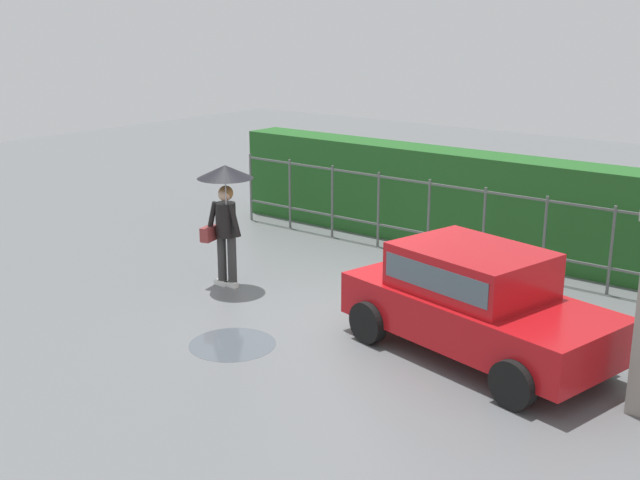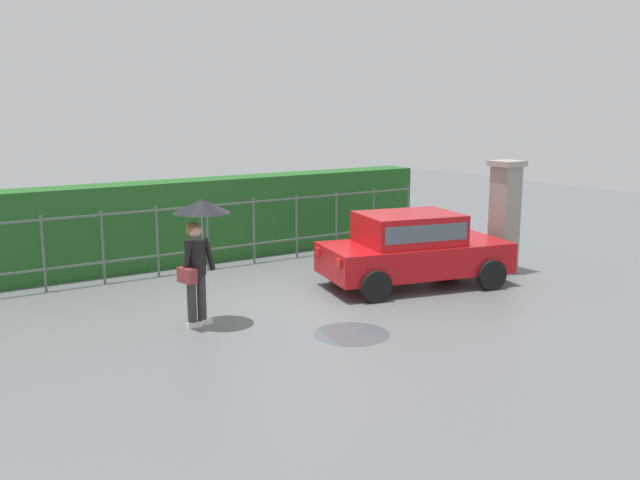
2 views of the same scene
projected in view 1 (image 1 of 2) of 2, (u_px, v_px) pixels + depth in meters
name	position (u px, v px, depth m)	size (l,w,h in m)	color
ground_plane	(340.00, 312.00, 12.34)	(40.00, 40.00, 0.00)	slate
car	(475.00, 298.00, 10.58)	(3.97, 2.49, 1.48)	#B71116
pedestrian	(225.00, 198.00, 13.08)	(0.92, 0.92, 2.10)	#333333
fence_section	(456.00, 219.00, 14.59)	(10.35, 0.05, 1.50)	#59605B
hedge_row	(481.00, 203.00, 15.29)	(11.30, 0.90, 1.90)	#235B23
puddle_near	(232.00, 344.00, 11.11)	(1.22, 1.22, 0.00)	#4C545B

